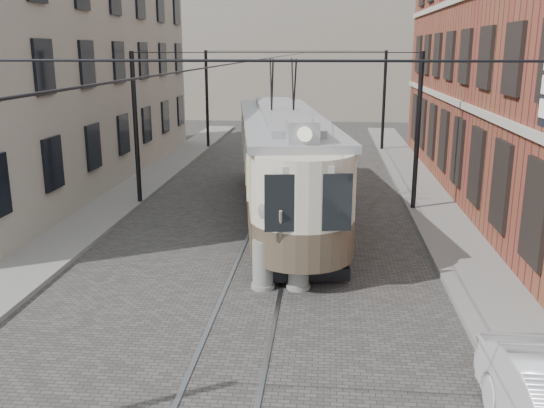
# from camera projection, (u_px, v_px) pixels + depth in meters

# --- Properties ---
(ground) EXTENTS (120.00, 120.00, 0.00)m
(ground) POSITION_uv_depth(u_px,v_px,m) (262.00, 260.00, 17.59)
(ground) COLOR #454340
(tram_rails) EXTENTS (1.54, 80.00, 0.02)m
(tram_rails) POSITION_uv_depth(u_px,v_px,m) (262.00, 260.00, 17.59)
(tram_rails) COLOR slate
(tram_rails) RESTS_ON ground
(sidewalk_right) EXTENTS (2.00, 60.00, 0.15)m
(sidewalk_right) POSITION_uv_depth(u_px,v_px,m) (470.00, 264.00, 17.03)
(sidewalk_right) COLOR slate
(sidewalk_right) RESTS_ON ground
(sidewalk_left) EXTENTS (2.00, 60.00, 0.15)m
(sidewalk_left) POSITION_uv_depth(u_px,v_px,m) (51.00, 251.00, 18.15)
(sidewalk_left) COLOR slate
(sidewalk_left) RESTS_ON ground
(stucco_building) EXTENTS (7.00, 24.00, 10.00)m
(stucco_building) POSITION_uv_depth(u_px,v_px,m) (45.00, 73.00, 26.94)
(stucco_building) COLOR gray
(stucco_building) RESTS_ON ground
(distant_block) EXTENTS (28.00, 10.00, 14.00)m
(distant_block) POSITION_uv_depth(u_px,v_px,m) (309.00, 39.00, 54.35)
(distant_block) COLOR gray
(distant_block) RESTS_ON ground
(catenary) EXTENTS (11.00, 30.20, 6.00)m
(catenary) POSITION_uv_depth(u_px,v_px,m) (271.00, 136.00, 21.66)
(catenary) COLOR black
(catenary) RESTS_ON ground
(tram) EXTENTS (5.17, 14.70, 5.72)m
(tram) POSITION_uv_depth(u_px,v_px,m) (282.00, 139.00, 21.87)
(tram) COLOR beige
(tram) RESTS_ON ground
(elephant) EXTENTS (2.92, 4.91, 2.90)m
(elephant) POSITION_uv_depth(u_px,v_px,m) (281.00, 225.00, 16.08)
(elephant) COLOR slate
(elephant) RESTS_ON ground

